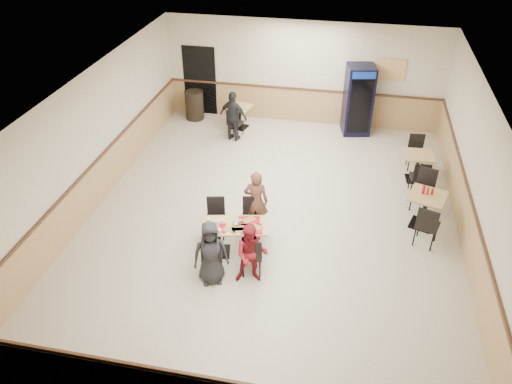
% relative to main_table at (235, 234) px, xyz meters
% --- Properties ---
extents(ground, '(10.00, 10.00, 0.00)m').
position_rel_main_table_xyz_m(ground, '(0.52, 1.32, -0.46)').
color(ground, beige).
rests_on(ground, ground).
extents(room_shell, '(10.00, 10.00, 10.00)m').
position_rel_main_table_xyz_m(room_shell, '(2.29, 3.86, 0.12)').
color(room_shell, silver).
rests_on(room_shell, ground).
extents(main_table, '(1.40, 0.90, 0.69)m').
position_rel_main_table_xyz_m(main_table, '(0.00, 0.00, 0.00)').
color(main_table, black).
rests_on(main_table, ground).
extents(main_chairs, '(1.43, 1.72, 0.88)m').
position_rel_main_table_xyz_m(main_chairs, '(-0.05, -0.01, -0.02)').
color(main_chairs, black).
rests_on(main_chairs, ground).
extents(diner_woman_left, '(0.75, 0.63, 1.32)m').
position_rel_main_table_xyz_m(diner_woman_left, '(-0.25, -0.86, 0.20)').
color(diner_woman_left, black).
rests_on(diner_woman_left, ground).
extents(diner_woman_right, '(0.70, 0.59, 1.26)m').
position_rel_main_table_xyz_m(diner_woman_right, '(0.48, -0.70, 0.17)').
color(diner_woman_right, maroon).
rests_on(diner_woman_right, ground).
extents(diner_man_opposite, '(0.54, 0.37, 1.41)m').
position_rel_main_table_xyz_m(diner_man_opposite, '(0.25, 0.86, 0.24)').
color(diner_man_opposite, brown).
rests_on(diner_man_opposite, ground).
extents(lone_diner, '(0.90, 0.56, 1.42)m').
position_rel_main_table_xyz_m(lone_diner, '(-1.18, 4.74, 0.25)').
color(lone_diner, black).
rests_on(lone_diner, ground).
extents(tabletop_clutter, '(1.16, 0.73, 0.12)m').
position_rel_main_table_xyz_m(tabletop_clutter, '(0.01, -0.06, 0.25)').
color(tabletop_clutter, '#AA0B19').
rests_on(tabletop_clutter, main_table).
extents(side_table_near, '(0.92, 0.92, 0.78)m').
position_rel_main_table_xyz_m(side_table_near, '(3.74, 1.67, 0.06)').
color(side_table_near, black).
rests_on(side_table_near, ground).
extents(side_table_near_chair_south, '(0.58, 0.58, 0.99)m').
position_rel_main_table_xyz_m(side_table_near_chair_south, '(3.74, 1.05, 0.03)').
color(side_table_near_chair_south, black).
rests_on(side_table_near_chair_south, ground).
extents(side_table_near_chair_north, '(0.58, 0.58, 0.99)m').
position_rel_main_table_xyz_m(side_table_near_chair_north, '(3.74, 2.30, 0.03)').
color(side_table_near_chair_north, black).
rests_on(side_table_near_chair_north, ground).
extents(side_table_far, '(0.72, 0.72, 0.71)m').
position_rel_main_table_xyz_m(side_table_far, '(3.71, 3.55, 0.01)').
color(side_table_far, black).
rests_on(side_table_far, ground).
extents(side_table_far_chair_south, '(0.45, 0.45, 0.90)m').
position_rel_main_table_xyz_m(side_table_far_chair_south, '(3.71, 2.98, -0.01)').
color(side_table_far_chair_south, black).
rests_on(side_table_far_chair_south, ground).
extents(side_table_far_chair_north, '(0.45, 0.45, 0.90)m').
position_rel_main_table_xyz_m(side_table_far_chair_north, '(3.71, 4.12, -0.01)').
color(side_table_far_chair_north, black).
rests_on(side_table_far_chair_north, ground).
extents(condiment_caddy, '(0.23, 0.06, 0.20)m').
position_rel_main_table_xyz_m(condiment_caddy, '(3.71, 1.72, 0.41)').
color(condiment_caddy, '#AC0C26').
rests_on(condiment_caddy, side_table_near).
extents(back_table, '(0.77, 0.77, 0.68)m').
position_rel_main_table_xyz_m(back_table, '(-1.18, 5.52, -0.01)').
color(back_table, black).
rests_on(back_table, ground).
extents(back_table_chair_lone, '(0.49, 0.49, 0.86)m').
position_rel_main_table_xyz_m(back_table_chair_lone, '(-1.18, 4.97, -0.03)').
color(back_table_chair_lone, black).
rests_on(back_table_chair_lone, ground).
extents(pepsi_cooler, '(0.88, 0.88, 1.98)m').
position_rel_main_table_xyz_m(pepsi_cooler, '(2.15, 5.91, 0.53)').
color(pepsi_cooler, black).
rests_on(pepsi_cooler, ground).
extents(trash_bin, '(0.55, 0.55, 0.87)m').
position_rel_main_table_xyz_m(trash_bin, '(-2.66, 5.87, -0.03)').
color(trash_bin, black).
rests_on(trash_bin, ground).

